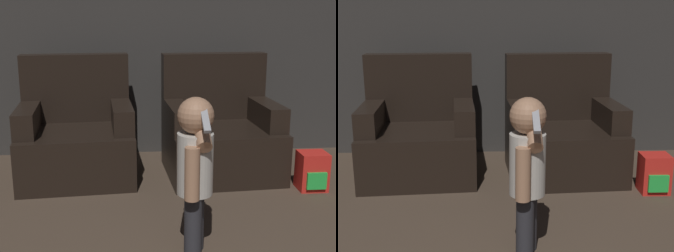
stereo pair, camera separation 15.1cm
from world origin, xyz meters
The scene contains 5 objects.
wall_back centered at (0.00, 4.50, 1.30)m, with size 8.40×0.05×2.60m.
armchair_left centered at (-0.76, 3.86, 0.33)m, with size 0.97×0.88×0.99m.
armchair_right centered at (0.44, 3.86, 0.33)m, with size 0.96×0.87×0.99m.
person_toddler centered at (0.04, 2.50, 0.54)m, with size 0.20×0.35×0.91m.
toy_backpack centered at (1.08, 3.40, 0.15)m, with size 0.21×0.21×0.30m.
Camera 2 is at (-0.15, 0.07, 1.37)m, focal length 50.00 mm.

